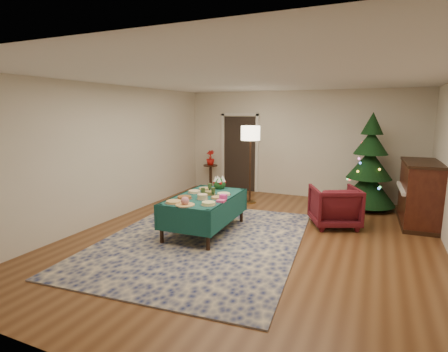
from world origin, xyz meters
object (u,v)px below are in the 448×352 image
at_px(floor_lamp, 250,138).
at_px(potted_plant, 210,161).
at_px(side_table, 211,178).
at_px(piano, 419,194).
at_px(buffet_table, 205,203).
at_px(gift_box, 223,197).
at_px(armchair, 335,204).
at_px(christmas_tree, 369,166).

bearing_deg(floor_lamp, potted_plant, 149.25).
height_order(side_table, piano, piano).
relative_size(buffet_table, gift_box, 16.35).
bearing_deg(gift_box, floor_lamp, 99.07).
relative_size(gift_box, piano, 0.07).
bearing_deg(armchair, potted_plant, -51.55).
xyz_separation_m(buffet_table, floor_lamp, (0.02, 2.34, 1.02)).
height_order(side_table, christmas_tree, christmas_tree).
distance_m(floor_lamp, christmas_tree, 2.74).
height_order(armchair, christmas_tree, christmas_tree).
relative_size(buffet_table, side_table, 2.51).
bearing_deg(armchair, side_table, -51.55).
xyz_separation_m(buffet_table, gift_box, (0.41, -0.10, 0.18)).
xyz_separation_m(floor_lamp, potted_plant, (-1.49, 0.88, -0.74)).
bearing_deg(buffet_table, potted_plant, 114.49).
bearing_deg(armchair, gift_box, 16.57).
relative_size(buffet_table, floor_lamp, 0.96).
relative_size(buffet_table, armchair, 2.07).
distance_m(floor_lamp, potted_plant, 1.88).
relative_size(potted_plant, christmas_tree, 0.19).
bearing_deg(christmas_tree, floor_lamp, -167.38).
xyz_separation_m(christmas_tree, piano, (0.94, -0.84, -0.37)).
relative_size(side_table, potted_plant, 1.72).
xyz_separation_m(gift_box, potted_plant, (-1.88, 3.32, 0.10)).
xyz_separation_m(buffet_table, side_table, (-1.47, 3.22, -0.20)).
xyz_separation_m(gift_box, piano, (3.16, 2.18, -0.12)).
height_order(armchair, piano, piano).
relative_size(buffet_table, potted_plant, 4.32).
distance_m(armchair, potted_plant, 4.06).
distance_m(gift_box, potted_plant, 3.82).
height_order(buffet_table, floor_lamp, floor_lamp).
distance_m(armchair, floor_lamp, 2.58).
height_order(buffet_table, christmas_tree, christmas_tree).
height_order(floor_lamp, christmas_tree, christmas_tree).
bearing_deg(gift_box, piano, 34.57).
bearing_deg(side_table, buffet_table, -65.51).
height_order(gift_box, christmas_tree, christmas_tree).
xyz_separation_m(armchair, side_table, (-3.57, 1.90, -0.08)).
relative_size(armchair, piano, 0.59).
relative_size(gift_box, floor_lamp, 0.06).
height_order(floor_lamp, piano, floor_lamp).
distance_m(floor_lamp, piano, 3.69).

